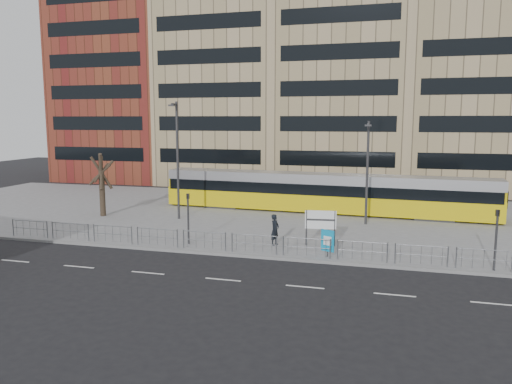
% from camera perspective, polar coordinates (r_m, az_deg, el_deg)
% --- Properties ---
extents(ground, '(120.00, 120.00, 0.00)m').
position_cam_1_polar(ground, '(28.74, -4.96, -7.20)').
color(ground, black).
rests_on(ground, ground).
extents(plaza, '(64.00, 24.00, 0.15)m').
position_cam_1_polar(plaza, '(39.89, 1.03, -2.66)').
color(plaza, slate).
rests_on(plaza, ground).
extents(kerb, '(64.00, 0.25, 0.17)m').
position_cam_1_polar(kerb, '(28.76, -4.92, -7.03)').
color(kerb, gray).
rests_on(kerb, ground).
extents(building_row, '(70.40, 18.40, 31.20)m').
position_cam_1_polar(building_row, '(60.99, 7.85, 13.18)').
color(building_row, brown).
rests_on(building_row, ground).
extents(pedestrian_barrier, '(32.07, 0.07, 1.10)m').
position_cam_1_polar(pedestrian_barrier, '(28.34, -0.82, -5.34)').
color(pedestrian_barrier, gray).
rests_on(pedestrian_barrier, plaza).
extents(road_markings, '(62.00, 0.12, 0.01)m').
position_cam_1_polar(road_markings, '(24.82, -6.00, -9.73)').
color(road_markings, white).
rests_on(road_markings, ground).
extents(tram, '(26.88, 4.03, 3.16)m').
position_cam_1_polar(tram, '(40.87, 7.65, -0.11)').
color(tram, '#D3BA0B').
rests_on(tram, plaza).
extents(station_sign, '(1.86, 0.28, 2.14)m').
position_cam_1_polar(station_sign, '(30.05, 7.39, -3.35)').
color(station_sign, '#2D2D30').
rests_on(station_sign, plaza).
extents(ad_panel, '(0.76, 0.39, 1.51)m').
position_cam_1_polar(ad_panel, '(27.82, 8.18, -5.57)').
color(ad_panel, '#2D2D30').
rests_on(ad_panel, plaza).
extents(pedestrian, '(0.62, 0.78, 1.87)m').
position_cam_1_polar(pedestrian, '(30.09, 2.18, -4.33)').
color(pedestrian, black).
rests_on(pedestrian, plaza).
extents(traffic_light_west, '(0.17, 0.20, 3.10)m').
position_cam_1_polar(traffic_light_west, '(30.41, -7.77, -2.27)').
color(traffic_light_west, '#2D2D30').
rests_on(traffic_light_west, plaza).
extents(traffic_light_east, '(0.23, 0.25, 3.10)m').
position_cam_1_polar(traffic_light_east, '(27.58, 25.79, -4.13)').
color(traffic_light_east, '#2D2D30').
rests_on(traffic_light_east, plaza).
extents(lamp_post_west, '(0.45, 1.04, 8.81)m').
position_cam_1_polar(lamp_post_west, '(37.85, -8.99, 4.07)').
color(lamp_post_west, '#2D2D30').
rests_on(lamp_post_west, plaza).
extents(lamp_post_east, '(0.45, 1.04, 7.40)m').
position_cam_1_polar(lamp_post_east, '(36.37, 12.60, 2.67)').
color(lamp_post_east, '#2D2D30').
rests_on(lamp_post_east, plaza).
extents(bare_tree, '(4.91, 4.91, 7.28)m').
position_cam_1_polar(bare_tree, '(40.45, -17.36, 4.44)').
color(bare_tree, black).
rests_on(bare_tree, plaza).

